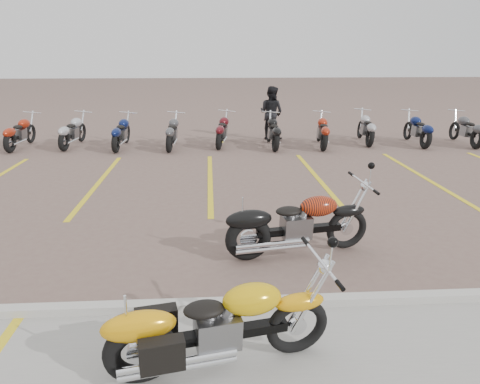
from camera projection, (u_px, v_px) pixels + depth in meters
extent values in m
plane|color=#6C574D|center=(211.00, 245.00, 7.69)|extent=(100.00, 100.00, 0.00)
cube|color=#ADAAA3|center=(212.00, 305.00, 5.77)|extent=(60.00, 0.18, 0.12)
torus|color=black|center=(295.00, 326.00, 4.86)|extent=(0.67, 0.25, 0.66)
torus|color=black|center=(140.00, 351.00, 4.44)|extent=(0.73, 0.32, 0.71)
cube|color=black|center=(221.00, 333.00, 4.63)|extent=(1.33, 0.40, 0.10)
cube|color=slate|center=(216.00, 328.00, 4.60)|extent=(0.48, 0.39, 0.35)
ellipsoid|color=gold|center=(249.00, 296.00, 4.60)|extent=(0.65, 0.44, 0.31)
ellipsoid|color=black|center=(202.00, 306.00, 4.49)|extent=(0.45, 0.34, 0.12)
torus|color=black|center=(346.00, 230.00, 7.45)|extent=(0.69, 0.23, 0.68)
torus|color=black|center=(248.00, 239.00, 7.07)|extent=(0.74, 0.30, 0.72)
cube|color=black|center=(298.00, 231.00, 7.24)|extent=(1.36, 0.36, 0.10)
cube|color=slate|center=(295.00, 227.00, 7.21)|extent=(0.49, 0.39, 0.35)
ellipsoid|color=black|center=(317.00, 206.00, 7.20)|extent=(0.65, 0.44, 0.31)
ellipsoid|color=black|center=(287.00, 211.00, 7.10)|extent=(0.45, 0.34, 0.13)
imported|color=black|center=(271.00, 113.00, 16.69)|extent=(1.16, 1.12, 1.88)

